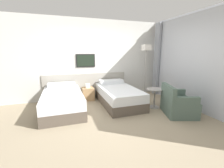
% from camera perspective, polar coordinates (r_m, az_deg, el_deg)
% --- Properties ---
extents(ground_plane, '(16.00, 16.00, 0.00)m').
position_cam_1_polar(ground_plane, '(3.84, 2.78, -12.64)').
color(ground_plane, gray).
extents(wall_headboard, '(10.00, 0.10, 2.70)m').
position_cam_1_polar(wall_headboard, '(5.38, -5.23, 8.75)').
color(wall_headboard, silver).
rests_on(wall_headboard, ground_plane).
extents(wall_window, '(0.21, 4.45, 2.70)m').
position_cam_1_polar(wall_window, '(4.70, 30.46, 7.19)').
color(wall_window, white).
rests_on(wall_window, ground_plane).
extents(bed_near_door, '(1.04, 1.91, 0.65)m').
position_cam_1_polar(bed_near_door, '(4.42, -18.26, -6.15)').
color(bed_near_door, brown).
rests_on(bed_near_door, ground_plane).
extents(bed_near_window, '(1.04, 1.91, 0.65)m').
position_cam_1_polar(bed_near_window, '(4.71, 2.37, -4.40)').
color(bed_near_window, brown).
rests_on(bed_near_window, ground_plane).
extents(nightstand, '(0.39, 0.39, 0.56)m').
position_cam_1_polar(nightstand, '(5.17, -9.12, -3.58)').
color(nightstand, '#9E7A51').
rests_on(nightstand, ground_plane).
extents(floor_lamp, '(0.26, 0.26, 1.86)m').
position_cam_1_polar(floor_lamp, '(5.52, 12.88, 11.54)').
color(floor_lamp, '#9E9993').
rests_on(floor_lamp, ground_plane).
extents(side_table, '(0.48, 0.48, 0.56)m').
position_cam_1_polar(side_table, '(4.55, 15.92, -3.79)').
color(side_table, gray).
rests_on(side_table, ground_plane).
extents(armchair, '(0.94, 1.02, 0.78)m').
position_cam_1_polar(armchair, '(4.30, 23.74, -7.17)').
color(armchair, '#4C6056').
rests_on(armchair, ground_plane).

